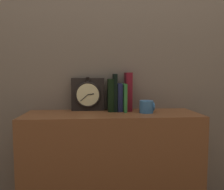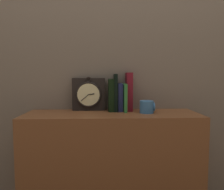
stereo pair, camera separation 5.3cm
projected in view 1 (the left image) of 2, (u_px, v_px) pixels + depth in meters
The scene contains 9 objects.
wall_back at pixel (110, 25), 1.52m from camera, with size 6.00×0.05×2.60m.
bookshelf at pixel (112, 168), 1.40m from camera, with size 1.09×0.34×0.71m.
clock at pixel (88, 94), 1.48m from camera, with size 0.22×0.07×0.23m.
book_slot0_black at pixel (110, 95), 1.46m from camera, with size 0.04×0.13×0.21m.
book_slot1_black at pixel (115, 93), 1.46m from camera, with size 0.02×0.13×0.25m.
book_slot2_navy at pixel (119, 97), 1.47m from camera, with size 0.03×0.12×0.18m.
book_slot3_green at pixel (124, 97), 1.45m from camera, with size 0.02×0.16×0.18m.
book_slot4_maroon at pixel (128, 92), 1.48m from camera, with size 0.04×0.11×0.26m.
mug at pixel (147, 107), 1.39m from camera, with size 0.09×0.09×0.08m.
Camera 1 is at (-0.11, -1.35, 0.95)m, focal length 35.00 mm.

